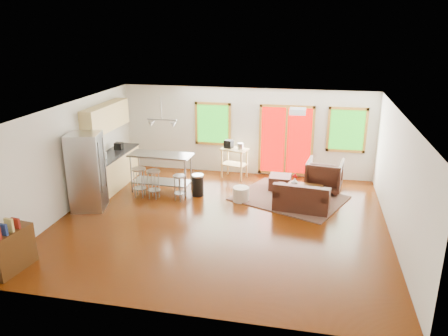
% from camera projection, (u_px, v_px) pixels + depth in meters
% --- Properties ---
extents(floor, '(7.50, 7.00, 0.02)m').
position_uv_depth(floor, '(221.00, 221.00, 10.17)').
color(floor, '#3B1603').
rests_on(floor, ground).
extents(ceiling, '(7.50, 7.00, 0.02)m').
position_uv_depth(ceiling, '(221.00, 110.00, 9.34)').
color(ceiling, silver).
rests_on(ceiling, ground).
extents(back_wall, '(7.50, 0.02, 2.60)m').
position_uv_depth(back_wall, '(246.00, 132.00, 13.02)').
color(back_wall, silver).
rests_on(back_wall, ground).
extents(left_wall, '(0.02, 7.00, 2.60)m').
position_uv_depth(left_wall, '(69.00, 158.00, 10.49)').
color(left_wall, silver).
rests_on(left_wall, ground).
extents(right_wall, '(0.02, 7.00, 2.60)m').
position_uv_depth(right_wall, '(399.00, 180.00, 9.03)').
color(right_wall, silver).
rests_on(right_wall, ground).
extents(front_wall, '(7.50, 0.02, 2.60)m').
position_uv_depth(front_wall, '(172.00, 241.00, 6.50)').
color(front_wall, silver).
rests_on(front_wall, ground).
extents(window_left, '(1.10, 0.05, 1.30)m').
position_uv_depth(window_left, '(213.00, 124.00, 13.10)').
color(window_left, '#16620F').
rests_on(window_left, back_wall).
extents(french_doors, '(1.60, 0.05, 2.10)m').
position_uv_depth(french_doors, '(286.00, 141.00, 12.80)').
color(french_doors, '#CB0300').
rests_on(french_doors, back_wall).
extents(window_right, '(1.10, 0.05, 1.30)m').
position_uv_depth(window_right, '(347.00, 130.00, 12.35)').
color(window_right, '#16620F').
rests_on(window_right, back_wall).
extents(rug, '(3.22, 2.90, 0.03)m').
position_uv_depth(rug, '(289.00, 198.00, 11.45)').
color(rug, '#475235').
rests_on(rug, floor).
extents(loveseat, '(1.41, 0.90, 0.71)m').
position_uv_depth(loveseat, '(302.00, 199.00, 10.69)').
color(loveseat, black).
rests_on(loveseat, floor).
extents(coffee_table, '(0.98, 0.69, 0.36)m').
position_uv_depth(coffee_table, '(304.00, 188.00, 11.35)').
color(coffee_table, '#3B210C').
rests_on(coffee_table, floor).
extents(armchair, '(1.05, 0.99, 0.96)m').
position_uv_depth(armchair, '(324.00, 174.00, 11.87)').
color(armchair, black).
rests_on(armchair, floor).
extents(ottoman, '(0.59, 0.59, 0.39)m').
position_uv_depth(ottoman, '(280.00, 182.00, 12.06)').
color(ottoman, black).
rests_on(ottoman, floor).
extents(pouf, '(0.43, 0.43, 0.37)m').
position_uv_depth(pouf, '(241.00, 194.00, 11.25)').
color(pouf, beige).
rests_on(pouf, floor).
extents(vase, '(0.17, 0.18, 0.30)m').
position_uv_depth(vase, '(295.00, 181.00, 11.26)').
color(vase, silver).
rests_on(vase, coffee_table).
extents(cabinets, '(0.64, 2.24, 2.30)m').
position_uv_depth(cabinets, '(112.00, 154.00, 12.13)').
color(cabinets, tan).
rests_on(cabinets, floor).
extents(refrigerator, '(0.91, 0.90, 1.91)m').
position_uv_depth(refrigerator, '(87.00, 172.00, 10.57)').
color(refrigerator, '#B7BABC').
rests_on(refrigerator, floor).
extents(island, '(1.70, 0.72, 1.06)m').
position_uv_depth(island, '(161.00, 166.00, 11.72)').
color(island, '#B7BABC').
rests_on(island, floor).
extents(cup, '(0.13, 0.12, 0.11)m').
position_uv_depth(cup, '(181.00, 158.00, 11.48)').
color(cup, silver).
rests_on(cup, island).
extents(bar_stool_a, '(0.40, 0.40, 0.79)m').
position_uv_depth(bar_stool_a, '(139.00, 176.00, 11.41)').
color(bar_stool_a, '#B7BABC').
rests_on(bar_stool_a, floor).
extents(bar_stool_b, '(0.40, 0.40, 0.76)m').
position_uv_depth(bar_stool_b, '(153.00, 178.00, 11.30)').
color(bar_stool_b, '#B7BABC').
rests_on(bar_stool_b, floor).
extents(bar_stool_c, '(0.43, 0.43, 0.69)m').
position_uv_depth(bar_stool_c, '(179.00, 182.00, 11.17)').
color(bar_stool_c, '#B7BABC').
rests_on(bar_stool_c, floor).
extents(trash_can, '(0.35, 0.35, 0.58)m').
position_uv_depth(trash_can, '(198.00, 185.00, 11.57)').
color(trash_can, black).
rests_on(trash_can, floor).
extents(kitchen_cart, '(0.84, 0.67, 1.13)m').
position_uv_depth(kitchen_cart, '(234.00, 153.00, 12.76)').
color(kitchen_cart, tan).
rests_on(kitchen_cart, floor).
extents(bookshelf, '(0.45, 0.93, 1.05)m').
position_uv_depth(bookshelf, '(11.00, 250.00, 8.03)').
color(bookshelf, '#3B210C').
rests_on(bookshelf, floor).
extents(ceiling_flush, '(0.35, 0.35, 0.12)m').
position_uv_depth(ceiling_flush, '(298.00, 111.00, 9.62)').
color(ceiling_flush, white).
rests_on(ceiling_flush, ceiling).
extents(pendant_light, '(0.80, 0.18, 0.79)m').
position_uv_depth(pendant_light, '(162.00, 124.00, 11.33)').
color(pendant_light, gray).
rests_on(pendant_light, ceiling).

